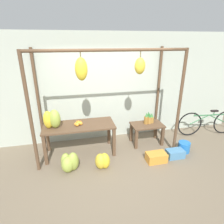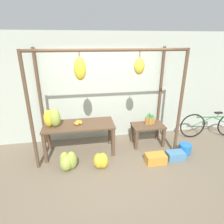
% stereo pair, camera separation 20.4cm
% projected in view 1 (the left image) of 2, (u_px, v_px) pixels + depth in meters
% --- Properties ---
extents(ground_plane, '(20.00, 20.00, 0.00)m').
position_uv_depth(ground_plane, '(114.00, 168.00, 4.05)').
color(ground_plane, '#756651').
extents(shop_wall_back, '(8.00, 0.08, 2.80)m').
position_uv_depth(shop_wall_back, '(101.00, 89.00, 4.90)').
color(shop_wall_back, '#B7C1B2').
rests_on(shop_wall_back, ground_plane).
extents(stall_awning, '(3.24, 1.22, 2.45)m').
position_uv_depth(stall_awning, '(106.00, 85.00, 3.97)').
color(stall_awning, brown).
rests_on(stall_awning, ground_plane).
extents(display_table_main, '(1.64, 0.68, 0.76)m').
position_uv_depth(display_table_main, '(79.00, 129.00, 4.37)').
color(display_table_main, brown).
rests_on(display_table_main, ground_plane).
extents(display_table_side, '(0.82, 0.50, 0.55)m').
position_uv_depth(display_table_side, '(147.00, 128.00, 4.89)').
color(display_table_side, brown).
rests_on(display_table_side, ground_plane).
extents(banana_pile_on_table, '(0.45, 0.36, 0.43)m').
position_uv_depth(banana_pile_on_table, '(52.00, 119.00, 4.11)').
color(banana_pile_on_table, '#9EB247').
rests_on(banana_pile_on_table, display_table_main).
extents(orange_pile, '(0.19, 0.21, 0.09)m').
position_uv_depth(orange_pile, '(78.00, 123.00, 4.31)').
color(orange_pile, orange).
rests_on(orange_pile, display_table_main).
extents(pineapple_cluster, '(0.28, 0.17, 0.31)m').
position_uv_depth(pineapple_cluster, '(149.00, 119.00, 4.88)').
color(pineapple_cluster, '#B27F38').
rests_on(pineapple_cluster, display_table_side).
extents(banana_pile_ground_left, '(0.45, 0.42, 0.42)m').
position_uv_depth(banana_pile_ground_left, '(69.00, 163.00, 3.91)').
color(banana_pile_ground_left, '#9EB247').
rests_on(banana_pile_ground_left, ground_plane).
extents(banana_pile_ground_right, '(0.40, 0.33, 0.36)m').
position_uv_depth(banana_pile_ground_right, '(102.00, 161.00, 3.99)').
color(banana_pile_ground_right, yellow).
rests_on(banana_pile_ground_right, ground_plane).
extents(fruit_crate_white, '(0.45, 0.27, 0.21)m').
position_uv_depth(fruit_crate_white, '(156.00, 157.00, 4.24)').
color(fruit_crate_white, orange).
rests_on(fruit_crate_white, ground_plane).
extents(blue_bucket, '(0.29, 0.29, 0.25)m').
position_uv_depth(blue_bucket, '(184.00, 147.00, 4.61)').
color(blue_bucket, blue).
rests_on(blue_bucket, ground_plane).
extents(parked_bicycle, '(1.79, 0.21, 0.75)m').
position_uv_depth(parked_bicycle, '(208.00, 123.00, 5.37)').
color(parked_bicycle, black).
rests_on(parked_bicycle, ground_plane).
extents(fruit_crate_purple, '(0.40, 0.25, 0.19)m').
position_uv_depth(fruit_crate_purple, '(175.00, 154.00, 4.40)').
color(fruit_crate_purple, '#4C84B2').
rests_on(fruit_crate_purple, ground_plane).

